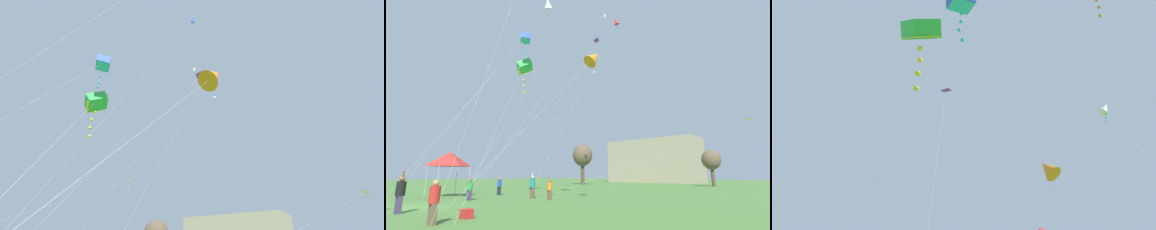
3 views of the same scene
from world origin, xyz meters
The scene contains 5 objects.
kite_blue_box_1 centered at (-1.68, 8.26, 14.84)m, with size 3.53×11.11×15.25m.
kite_white_diamond_4 centered at (6.63, 3.90, 12.18)m, with size 5.44×6.20×12.63m.
kite_purple_delta_5 centered at (3.78, 12.15, 13.75)m, with size 8.78×4.23×14.30m.
kite_green_box_9 centered at (-3.12, 9.37, 12.64)m, with size 11.38×11.17×13.56m.
kite_orange_diamond_10 centered at (7.37, 7.52, 9.60)m, with size 1.67×9.59×10.45m.
Camera 3 is at (-14.96, 1.26, 1.87)m, focal length 40.00 mm.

